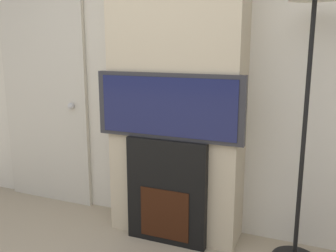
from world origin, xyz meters
name	(u,v)px	position (x,y,z in m)	size (l,w,h in m)	color
wall_back	(186,64)	(0.00, 2.03, 1.35)	(6.00, 0.06, 2.70)	silver
chimney_breast	(177,66)	(0.00, 1.83, 1.35)	(1.03, 0.33, 2.70)	beige
fireplace	(168,191)	(0.00, 1.66, 0.41)	(0.63, 0.15, 0.82)	black
television	(168,106)	(0.00, 1.66, 1.06)	(1.13, 0.07, 0.49)	#2D2D33
floor_lamp	(310,61)	(0.94, 1.75, 1.40)	(0.32, 0.32, 1.87)	black
entry_door	(45,99)	(-1.40, 1.97, 1.00)	(0.94, 0.09, 2.00)	beige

